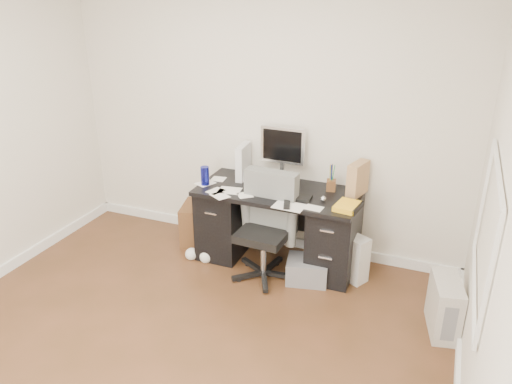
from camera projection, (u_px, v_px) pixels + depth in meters
ground at (161, 362)px, 3.60m from camera, size 4.00×4.00×0.00m
room_shell at (147, 141)px, 2.96m from camera, size 4.02×4.02×2.71m
desk at (278, 224)px, 4.75m from camera, size 1.50×0.70×0.75m
loose_papers at (256, 189)px, 4.63m from camera, size 1.10×0.60×0.00m
lcd_monitor at (283, 154)px, 4.73m from camera, size 0.43×0.25×0.54m
keyboard at (288, 196)px, 4.46m from camera, size 0.43×0.16×0.02m
computer_mouse at (323, 199)px, 4.36m from camera, size 0.06×0.06×0.05m
travel_mug at (205, 176)px, 4.70m from camera, size 0.10×0.10×0.18m
white_binder at (243, 162)px, 4.83m from camera, size 0.16×0.30×0.34m
magazine_file at (358, 179)px, 4.46m from camera, size 0.19×0.29×0.31m
pen_cup at (332, 178)px, 4.55m from camera, size 0.12×0.12×0.25m
yellow_book at (348, 206)px, 4.23m from camera, size 0.22×0.27×0.04m
paper_remote at (289, 205)px, 4.28m from camera, size 0.28×0.23×0.02m
office_chair at (264, 229)px, 4.45m from camera, size 0.59×0.59×0.99m
pc_tower at (444, 306)px, 3.85m from camera, size 0.28×0.47×0.44m
shopping_bag at (351, 257)px, 4.54m from camera, size 0.39×0.35×0.43m
wicker_basket at (203, 223)px, 5.20m from camera, size 0.50×0.50×0.41m
desk_printer at (307, 270)px, 4.54m from camera, size 0.42×0.37×0.21m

